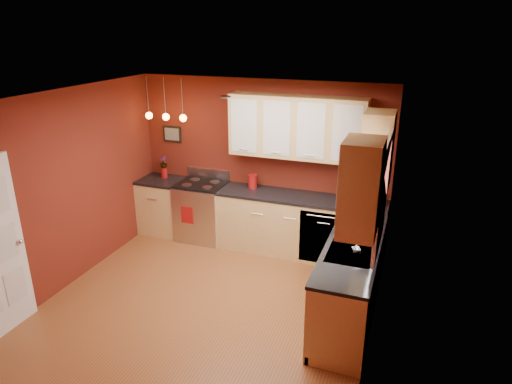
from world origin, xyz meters
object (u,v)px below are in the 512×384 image
(sink, at_px, (351,253))
(coffee_maker, at_px, (374,198))
(red_canister, at_px, (253,181))
(gas_range, at_px, (202,211))
(soap_pump, at_px, (356,251))

(sink, height_order, coffee_maker, sink)
(red_canister, bearing_deg, gas_range, -172.23)
(gas_range, bearing_deg, coffee_maker, 0.00)
(sink, relative_size, red_canister, 3.21)
(coffee_maker, bearing_deg, gas_range, 175.55)
(sink, relative_size, coffee_maker, 2.89)
(gas_range, relative_size, red_canister, 5.10)
(red_canister, bearing_deg, sink, -42.20)
(red_canister, bearing_deg, soap_pump, -43.61)
(gas_range, distance_m, coffee_maker, 2.76)
(coffee_maker, height_order, soap_pump, coffee_maker)
(red_canister, relative_size, soap_pump, 1.19)
(sink, bearing_deg, gas_range, 150.22)
(gas_range, xyz_separation_m, red_canister, (0.84, 0.11, 0.57))
(sink, xyz_separation_m, coffee_maker, (0.08, 1.50, 0.14))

